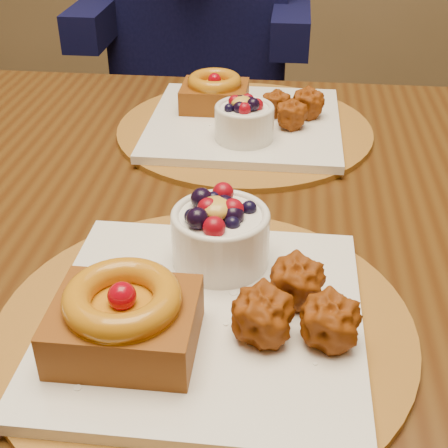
{
  "coord_description": "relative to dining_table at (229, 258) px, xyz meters",
  "views": [
    {
      "loc": [
        0.16,
        -0.76,
        1.14
      ],
      "look_at": [
        0.11,
        -0.29,
        0.84
      ],
      "focal_mm": 50.0,
      "sensor_mm": 36.0,
      "label": 1
    }
  ],
  "objects": [
    {
      "name": "dining_table",
      "position": [
        0.0,
        0.0,
        0.0
      ],
      "size": [
        1.6,
        0.9,
        0.76
      ],
      "color": "#3B1F0A",
      "rests_on": "ground"
    },
    {
      "name": "place_setting_far",
      "position": [
        -0.0,
        0.22,
        0.1
      ],
      "size": [
        0.38,
        0.38,
        0.08
      ],
      "color": "brown",
      "rests_on": "dining_table"
    },
    {
      "name": "chair_far",
      "position": [
        -0.14,
        0.9,
        -0.22
      ],
      "size": [
        0.47,
        0.47,
        0.83
      ],
      "rotation": [
        0.0,
        0.0,
        0.18
      ],
      "color": "black",
      "rests_on": "ground"
    },
    {
      "name": "place_setting_near",
      "position": [
        -0.0,
        -0.21,
        0.11
      ],
      "size": [
        0.38,
        0.38,
        0.09
      ],
      "color": "brown",
      "rests_on": "dining_table"
    }
  ]
}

